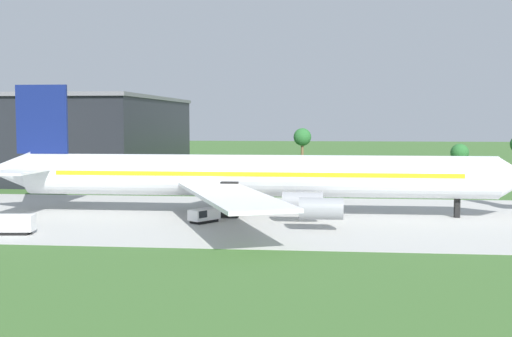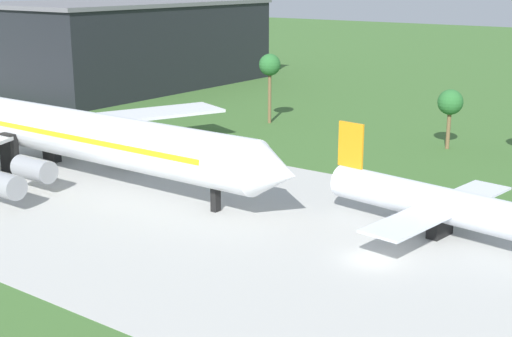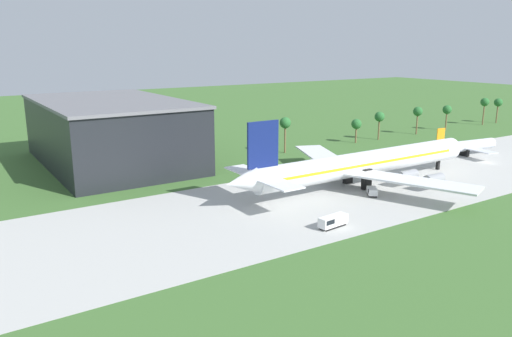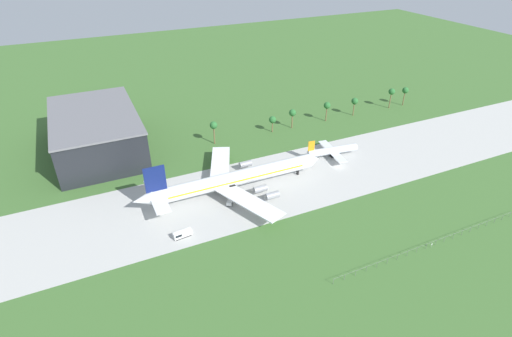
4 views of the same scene
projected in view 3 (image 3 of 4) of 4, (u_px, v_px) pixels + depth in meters
The scene contains 8 objects.
ground_plane at pixel (485, 163), 147.32m from camera, with size 600.00×600.00×0.00m, color #3D662D.
taxiway_strip at pixel (485, 163), 147.32m from camera, with size 320.00×44.00×0.02m.
jet_airliner at pixel (364, 163), 122.38m from camera, with size 77.72×59.45×18.36m.
regional_aircraft at pixel (465, 146), 155.41m from camera, with size 24.08×21.69×9.54m.
baggage_tug at pixel (332, 221), 94.39m from camera, with size 6.57×2.66×2.30m.
fuel_truck at pixel (372, 192), 114.52m from camera, with size 4.03×4.43×1.80m.
terminal_building at pixel (111, 132), 144.82m from camera, with size 36.72×61.20×18.57m.
palm_tree_row at pixel (417, 112), 192.37m from camera, with size 120.74×3.60×11.78m.
Camera 3 is at (-135.22, -83.12, 33.55)m, focal length 35.00 mm.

